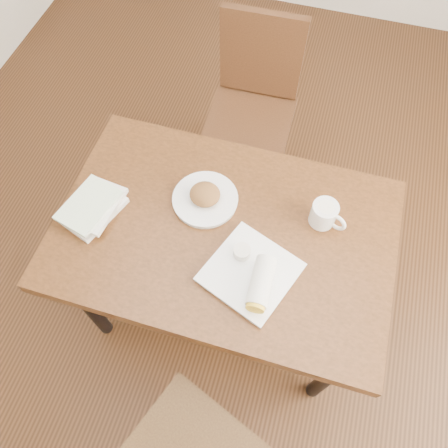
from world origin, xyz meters
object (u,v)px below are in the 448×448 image
(chair_far, at_px, (254,98))
(book_stack, at_px, (93,207))
(plate_burrito, at_px, (253,275))
(table, at_px, (224,241))
(plate_scone, at_px, (205,198))
(coffee_mug, at_px, (325,214))

(chair_far, distance_m, book_stack, 1.03)
(plate_burrito, relative_size, book_stack, 1.38)
(chair_far, bearing_deg, table, -83.44)
(table, bearing_deg, book_stack, -173.10)
(table, distance_m, plate_burrito, 0.24)
(plate_scone, xyz_separation_m, plate_burrito, (0.25, -0.25, 0.00))
(table, distance_m, plate_scone, 0.18)
(table, distance_m, book_stack, 0.50)
(chair_far, distance_m, plate_scone, 0.80)
(plate_burrito, distance_m, book_stack, 0.64)
(coffee_mug, xyz_separation_m, book_stack, (-0.82, -0.20, -0.02))
(plate_scone, distance_m, coffee_mug, 0.44)
(coffee_mug, bearing_deg, plate_burrito, -122.58)
(table, bearing_deg, chair_far, 96.56)
(table, relative_size, plate_scone, 4.98)
(coffee_mug, relative_size, book_stack, 0.52)
(book_stack, bearing_deg, chair_far, 67.43)
(table, relative_size, coffee_mug, 9.08)
(plate_scone, relative_size, plate_burrito, 0.69)
(coffee_mug, distance_m, book_stack, 0.85)
(table, distance_m, chair_far, 0.89)
(plate_scone, relative_size, coffee_mug, 1.82)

